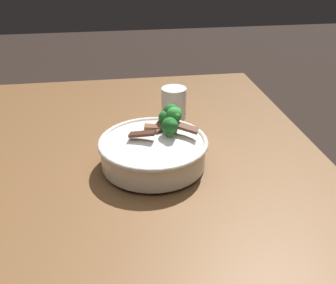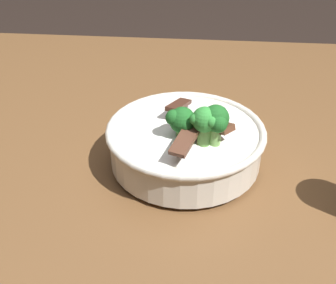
% 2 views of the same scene
% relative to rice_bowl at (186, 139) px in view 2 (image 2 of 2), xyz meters
% --- Properties ---
extents(dining_table, '(1.55, 1.05, 0.76)m').
position_rel_rice_bowl_xyz_m(dining_table, '(0.13, -0.09, -0.14)').
color(dining_table, brown).
rests_on(dining_table, ground).
extents(rice_bowl, '(0.26, 0.26, 0.14)m').
position_rel_rice_bowl_xyz_m(rice_bowl, '(0.00, 0.00, 0.00)').
color(rice_bowl, silver).
rests_on(rice_bowl, dining_table).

